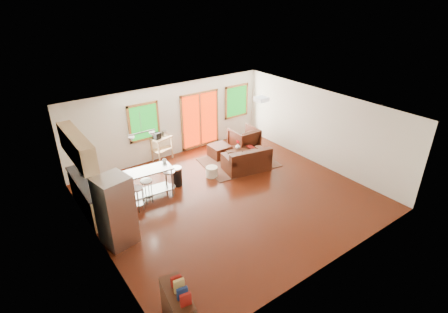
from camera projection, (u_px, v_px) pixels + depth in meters
floor at (230, 197)px, 10.29m from camera, size 7.50×7.00×0.02m
ceiling at (231, 112)px, 9.12m from camera, size 7.50×7.00×0.02m
back_wall at (170, 121)px, 12.25m from camera, size 7.50×0.02×2.60m
left_wall at (95, 202)px, 7.73m from camera, size 0.02×7.00×2.60m
right_wall at (320, 128)px, 11.68m from camera, size 0.02×7.00×2.60m
front_wall at (333, 219)px, 7.16m from camera, size 7.50×0.02×2.60m
window_left at (144, 122)px, 11.60m from camera, size 1.10×0.05×1.30m
french_doors at (200, 120)px, 12.93m from camera, size 1.60×0.05×2.10m
window_right at (237, 101)px, 13.65m from camera, size 1.10×0.05×1.30m
rug at (238, 162)px, 12.23m from camera, size 2.70×2.22×0.02m
loveseat at (247, 161)px, 11.63m from camera, size 1.64×1.13×0.80m
coffee_table at (238, 149)px, 12.44m from camera, size 1.10×0.90×0.38m
armchair at (244, 138)px, 12.97m from camera, size 0.94×0.88×0.95m
ottoman at (220, 151)px, 12.56m from camera, size 0.69×0.69×0.45m
pouf at (212, 172)px, 11.30m from camera, size 0.50×0.50×0.34m
vase at (238, 146)px, 12.28m from camera, size 0.19×0.20×0.31m
book at (248, 144)px, 12.32m from camera, size 0.20×0.06×0.27m
cabinets at (87, 181)px, 9.27m from camera, size 0.64×2.24×2.30m
refrigerator at (116, 211)px, 8.11m from camera, size 0.83×0.82×1.78m
island at (146, 180)px, 9.88m from camera, size 1.55×0.73×0.95m
cup at (164, 160)px, 10.17m from camera, size 0.15×0.13×0.13m
bar_stool_a at (137, 194)px, 9.43m from camera, size 0.45×0.45×0.73m
bar_stool_b at (147, 186)px, 9.80m from camera, size 0.35×0.35×0.71m
bar_stool_c at (169, 177)px, 10.20m from camera, size 0.45×0.45×0.76m
trash_can at (177, 176)px, 10.75m from camera, size 0.44×0.44×0.61m
kitchen_cart at (161, 141)px, 12.12m from camera, size 0.81×0.63×1.08m
bookshelf at (178, 309)px, 6.21m from camera, size 0.52×1.00×1.12m
ceiling_flush at (261, 99)px, 10.44m from camera, size 0.35×0.35×0.12m
pendant_light at (142, 136)px, 9.53m from camera, size 0.80×0.18×0.79m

